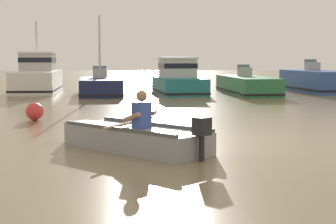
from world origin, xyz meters
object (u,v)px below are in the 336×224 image
Objects in this scene: moored_boat_navy at (100,87)px; moored_boat_blue at (315,82)px; moored_boat_white at (37,77)px; mooring_buoy at (35,111)px; moored_boat_green at (247,86)px; moored_boat_teal at (178,80)px; rowboat_with_person at (134,137)px.

moored_boat_blue is (10.98, 1.45, 0.15)m from moored_boat_navy.
moored_boat_white reaches higher than mooring_buoy.
moored_boat_green is at bearing -9.70° from moored_boat_white.
moored_boat_white reaches higher than moored_boat_teal.
moored_boat_green is (3.37, -0.16, -0.27)m from moored_boat_teal.
moored_boat_navy is 7.19m from moored_boat_green.
mooring_buoy is (-5.03, -11.03, -0.41)m from moored_boat_teal.
moored_boat_blue reaches higher than rowboat_with_person.
moored_boat_teal is 7.24m from moored_boat_blue.
moored_boat_blue is (7.17, 0.96, -0.14)m from moored_boat_teal.
moored_boat_green reaches higher than mooring_buoy.
mooring_buoy is at bearing -135.51° from moored_boat_blue.
rowboat_with_person is 0.58× the size of moored_boat_navy.
rowboat_with_person is 6.09× the size of mooring_buoy.
rowboat_with_person is 0.65× the size of moored_boat_teal.
moored_boat_white is at bearing 105.56° from rowboat_with_person.
moored_boat_green is 1.18× the size of moored_boat_blue.
moored_boat_green is (7.18, 0.33, 0.02)m from moored_boat_navy.
moored_boat_blue is at bearing 44.49° from mooring_buoy.
moored_boat_navy is at bearing -172.46° from moored_boat_blue.
mooring_buoy is at bearing -80.53° from moored_boat_white.
mooring_buoy is (-1.22, -10.53, -0.13)m from moored_boat_navy.
moored_boat_teal is at bearing 65.48° from mooring_buoy.
rowboat_with_person is 19.58m from moored_boat_blue.
rowboat_with_person is at bearing -108.97° from moored_boat_green.
moored_boat_navy is 10.41× the size of mooring_buoy.
moored_boat_blue is at bearing -2.71° from moored_boat_white.
moored_boat_teal reaches higher than moored_boat_blue.
moored_boat_blue is 10.52× the size of mooring_buoy.
moored_boat_white is at bearing 177.29° from moored_boat_blue.
moored_boat_teal reaches higher than moored_boat_green.
moored_boat_white is 7.33m from moored_boat_teal.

